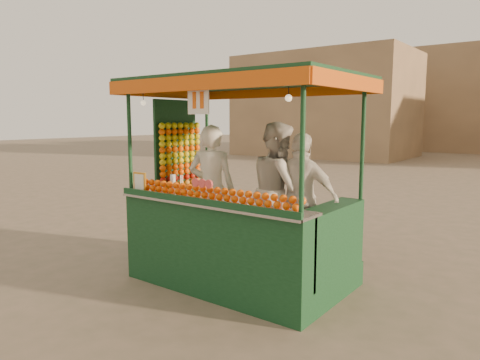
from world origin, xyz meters
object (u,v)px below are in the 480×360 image
Objects in this scene: juice_cart at (232,218)px; vendor_middle at (279,191)px; vendor_left at (212,189)px; vendor_right at (302,198)px.

vendor_middle is at bearing 46.81° from juice_cart.
juice_cart reaches higher than vendor_left.
vendor_left is at bearing 72.33° from vendor_middle.
vendor_right is at bearing 172.69° from vendor_left.
vendor_right is (0.35, 0.01, -0.07)m from vendor_middle.
vendor_left reaches higher than vendor_right.
vendor_right is at bearing -128.42° from vendor_middle.
juice_cart is 1.76× the size of vendor_right.
vendor_left is 0.98× the size of vendor_middle.
vendor_left is (-0.45, 0.11, 0.33)m from juice_cart.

